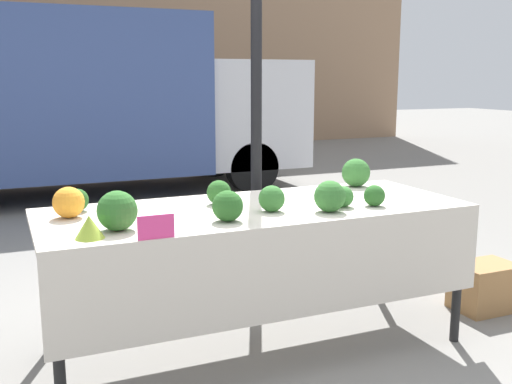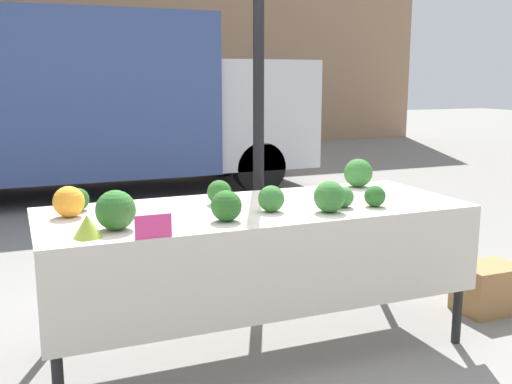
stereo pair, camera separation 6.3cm
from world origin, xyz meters
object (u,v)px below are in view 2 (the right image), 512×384
Objects in this scene: parked_truck at (95,100)px; orange_cauliflower at (69,202)px; price_sign at (153,226)px; produce_crate at (488,288)px.

parked_truck reaches higher than orange_cauliflower.
orange_cauliflower is 0.62m from price_sign.
price_sign is at bearing -95.04° from parked_truck.
parked_truck reaches higher than price_sign.
orange_cauliflower is at bearing 175.29° from produce_crate.
price_sign reaches higher than produce_crate.
parked_truck reaches higher than produce_crate.
parked_truck is at bearing 80.91° from orange_cauliflower.
produce_crate is at bearing -70.76° from parked_truck.
orange_cauliflower reaches higher than produce_crate.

